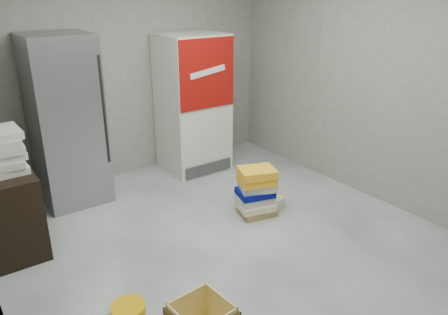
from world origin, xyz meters
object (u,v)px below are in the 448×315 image
object	(u,v)px
steel_fridge	(66,121)
coke_cooler	(193,104)
wood_shelf	(8,212)
phonebook_stack_main	(256,192)

from	to	relation	value
steel_fridge	coke_cooler	world-z (taller)	steel_fridge
wood_shelf	steel_fridge	bearing A→B (deg)	41.31
steel_fridge	wood_shelf	size ratio (longest dim) A/B	2.37
steel_fridge	coke_cooler	size ratio (longest dim) A/B	1.06
coke_cooler	phonebook_stack_main	bearing A→B (deg)	-96.14
coke_cooler	wood_shelf	world-z (taller)	coke_cooler
steel_fridge	phonebook_stack_main	bearing A→B (deg)	-46.18
steel_fridge	wood_shelf	bearing A→B (deg)	-138.69
coke_cooler	phonebook_stack_main	distance (m)	1.67
wood_shelf	phonebook_stack_main	world-z (taller)	wood_shelf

